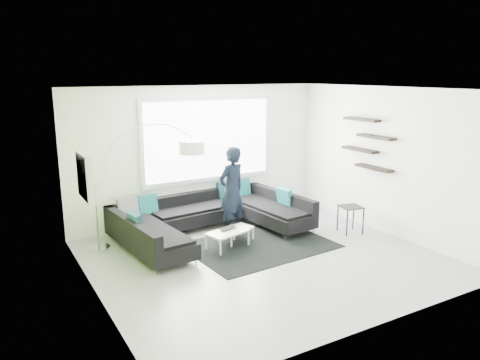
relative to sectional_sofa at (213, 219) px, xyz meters
name	(u,v)px	position (x,y,z in m)	size (l,w,h in m)	color
ground	(264,258)	(0.24, -1.41, -0.33)	(5.50, 5.50, 0.00)	gray
room_shell	(260,150)	(0.28, -1.20, 1.48)	(5.54, 5.04, 2.82)	white
sectional_sofa	(213,219)	(0.00, 0.00, 0.00)	(3.67, 2.49, 0.75)	black
rug	(259,245)	(0.49, -0.87, -0.32)	(2.50, 1.82, 0.01)	black
coffee_table	(232,237)	(0.08, -0.59, -0.18)	(0.94, 0.55, 0.31)	white
arc_lamp	(95,190)	(-2.07, 0.40, 0.76)	(2.04, 0.76, 2.18)	white
side_table	(350,220)	(2.39, -1.17, -0.06)	(0.39, 0.39, 0.54)	black
person	(232,190)	(0.40, 0.00, 0.52)	(0.70, 0.55, 1.69)	black
laptop	(230,229)	(0.02, -0.62, -0.01)	(0.42, 0.34, 0.03)	black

